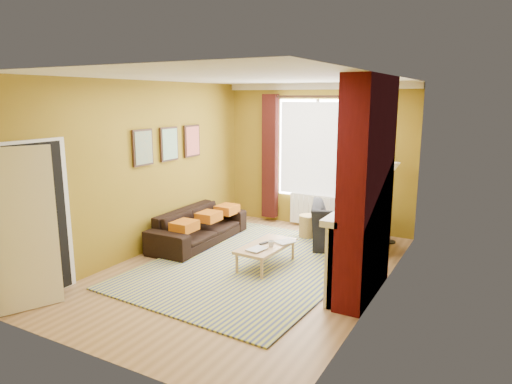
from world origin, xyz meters
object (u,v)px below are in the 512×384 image
sofa (199,226)px  coffee_table (266,247)px  wicker_stool (308,226)px  floor_lamp (393,180)px  armchair (347,227)px

sofa → coffee_table: bearing=-108.1°
sofa → wicker_stool: 2.00m
floor_lamp → coffee_table: bearing=-123.0°
floor_lamp → wicker_stool: bearing=-163.4°
wicker_stool → floor_lamp: 1.72m
sofa → floor_lamp: 3.49m
coffee_table → floor_lamp: floor_lamp is taller
sofa → coffee_table: sofa is taller
sofa → floor_lamp: (2.97, 1.64, 0.83)m
armchair → sofa: bearing=2.1°
wicker_stool → floor_lamp: bearing=16.6°
sofa → coffee_table: size_ratio=1.90×
sofa → floor_lamp: bearing=-62.5°
wicker_stool → coffee_table: bearing=-89.5°
armchair → wicker_stool: size_ratio=2.85×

